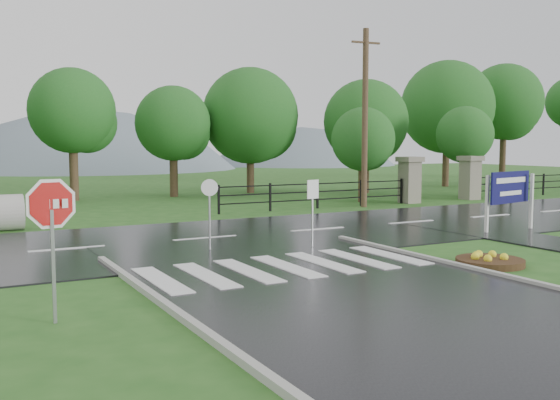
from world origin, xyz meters
TOP-DOWN VIEW (x-y plane):
  - ground at (0.00, 0.00)m, footprint 120.00×120.00m
  - main_road at (0.00, 10.00)m, footprint 90.00×8.00m
  - crosswalk at (0.00, 5.00)m, footprint 6.50×2.80m
  - pillar_west at (13.00, 16.00)m, footprint 1.00×1.00m
  - pillar_east at (17.00, 16.00)m, footprint 1.00×1.00m
  - fence_west at (7.75, 16.00)m, footprint 9.58×0.08m
  - hills at (3.49, 65.00)m, footprint 102.00×48.00m
  - treeline at (1.00, 24.00)m, footprint 83.20×5.20m
  - stop_sign at (-5.41, 2.98)m, footprint 1.08×0.25m
  - estate_billboard at (9.39, 6.79)m, footprint 2.22×0.51m
  - flower_bed at (4.45, 3.03)m, footprint 1.59×1.59m
  - reg_sign_small at (1.98, 7.06)m, footprint 0.42×0.11m
  - reg_sign_round at (-0.65, 8.04)m, footprint 0.43×0.16m
  - utility_pole_east at (9.92, 15.50)m, footprint 1.42×0.27m
  - entrance_tree_left at (11.31, 17.50)m, footprint 3.12×3.12m
  - entrance_tree_right at (18.06, 17.50)m, footprint 3.06×3.06m

SIDE VIEW (x-z plane):
  - hills at x=3.49m, z-range -39.54..8.46m
  - ground at x=0.00m, z-range 0.00..0.00m
  - main_road at x=0.00m, z-range -0.02..0.02m
  - treeline at x=1.00m, z-range -5.00..5.00m
  - crosswalk at x=0.00m, z-range 0.05..0.07m
  - flower_bed at x=4.45m, z-range -0.04..0.28m
  - fence_west at x=7.75m, z-range 0.12..1.32m
  - pillar_west at x=13.00m, z-range 0.06..2.30m
  - pillar_east at x=17.00m, z-range 0.06..2.30m
  - reg_sign_round at x=-0.65m, z-range 0.29..2.23m
  - estate_billboard at x=9.39m, z-range 0.37..2.35m
  - reg_sign_small at x=1.98m, z-range 0.42..2.31m
  - stop_sign at x=-5.41m, z-range 0.50..2.99m
  - entrance_tree_left at x=11.31m, z-range 0.74..5.39m
  - entrance_tree_right at x=18.06m, z-range 0.87..5.76m
  - utility_pole_east at x=9.92m, z-range 0.07..8.03m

